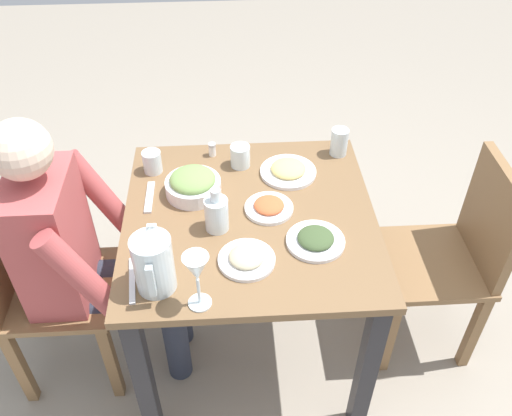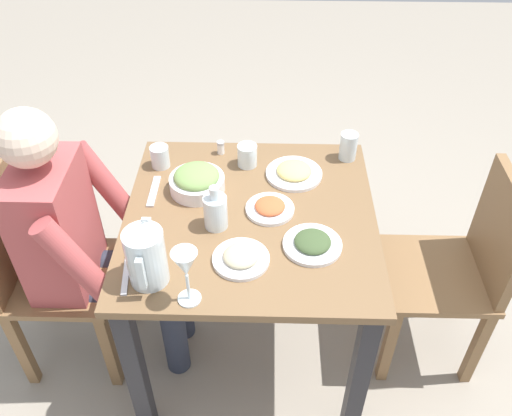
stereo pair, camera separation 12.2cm
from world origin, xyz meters
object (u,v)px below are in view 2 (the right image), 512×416
at_px(plate_beans, 241,257).
at_px(water_glass_center, 348,146).
at_px(plate_dolmas, 312,243).
at_px(salt_shaker, 221,147).
at_px(plate_fries, 294,172).
at_px(wine_glass, 186,267).
at_px(chair_near, 39,267).
at_px(chair_far, 461,265).
at_px(diner_near, 85,240).
at_px(plate_rice_curry, 270,208).
at_px(water_glass_near_right, 247,155).
at_px(oil_carafe, 216,213).
at_px(water_glass_far_left, 160,157).
at_px(dining_table, 250,241).
at_px(salad_bowl, 197,181).
at_px(water_pitcher, 146,257).

xyz_separation_m(plate_beans, water_glass_center, (-0.56, 0.39, 0.04)).
xyz_separation_m(plate_dolmas, water_glass_center, (-0.49, 0.16, 0.04)).
bearing_deg(salt_shaker, plate_fries, 64.55).
bearing_deg(wine_glass, water_glass_center, 143.45).
relative_size(plate_fries, wine_glass, 1.08).
bearing_deg(chair_near, chair_far, 91.85).
relative_size(plate_beans, salt_shaker, 3.38).
distance_m(diner_near, water_glass_center, 1.04).
distance_m(plate_rice_curry, water_glass_near_right, 0.28).
height_order(water_glass_center, oil_carafe, oil_carafe).
relative_size(chair_far, plate_dolmas, 4.53).
relative_size(plate_rice_curry, water_glass_far_left, 1.99).
height_order(dining_table, plate_fries, plate_fries).
height_order(chair_far, plate_fries, chair_far).
distance_m(diner_near, plate_rice_curry, 0.67).
distance_m(chair_far, salad_bowl, 1.04).
bearing_deg(water_pitcher, dining_table, 135.61).
bearing_deg(water_glass_far_left, water_pitcher, 5.64).
distance_m(plate_dolmas, plate_beans, 0.24).
height_order(water_glass_near_right, salt_shaker, water_glass_near_right).
distance_m(salad_bowl, plate_beans, 0.39).
height_order(water_pitcher, plate_rice_curry, water_pitcher).
xyz_separation_m(plate_beans, water_glass_near_right, (-0.51, 0.00, 0.03)).
xyz_separation_m(dining_table, plate_fries, (-0.23, 0.16, 0.15)).
relative_size(dining_table, plate_beans, 4.78).
xyz_separation_m(plate_dolmas, water_glass_far_left, (-0.42, -0.56, 0.03)).
distance_m(chair_near, chair_far, 1.58).
bearing_deg(plate_beans, diner_near, -107.78).
xyz_separation_m(plate_fries, wine_glass, (0.61, -0.32, 0.13)).
height_order(chair_far, salt_shaker, chair_far).
distance_m(dining_table, salt_shaker, 0.42).
bearing_deg(water_glass_near_right, salt_shaker, -124.22).
height_order(plate_beans, water_glass_far_left, water_glass_far_left).
relative_size(chair_near, salt_shaker, 16.20).
height_order(chair_far, water_pitcher, water_pitcher).
bearing_deg(salad_bowl, salt_shaker, 163.51).
height_order(plate_fries, water_glass_near_right, water_glass_near_right).
distance_m(chair_far, plate_fries, 0.72).
bearing_deg(oil_carafe, plate_dolmas, 73.94).
relative_size(water_pitcher, plate_dolmas, 0.98).
relative_size(chair_far, plate_fries, 4.12).
height_order(dining_table, plate_rice_curry, plate_rice_curry).
bearing_deg(dining_table, plate_rice_curry, 108.88).
height_order(water_pitcher, wine_glass, wine_glass).
xyz_separation_m(salad_bowl, plate_beans, (0.35, 0.17, -0.03)).
bearing_deg(water_glass_near_right, oil_carafe, -14.87).
bearing_deg(oil_carafe, wine_glass, -9.46).
relative_size(diner_near, wine_glass, 5.97).
xyz_separation_m(diner_near, oil_carafe, (0.02, 0.48, 0.16)).
bearing_deg(diner_near, dining_table, 93.61).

